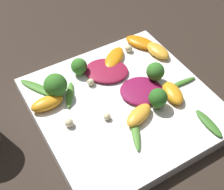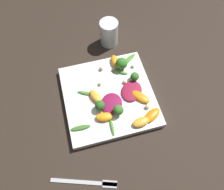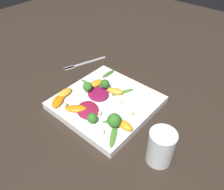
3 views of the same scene
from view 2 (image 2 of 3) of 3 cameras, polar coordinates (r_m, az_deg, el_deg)
name	(u,v)px [view 2 (image 2 of 3)]	position (r m, az deg, el deg)	size (l,w,h in m)	color
ground_plane	(109,98)	(0.78, -0.83, -0.81)	(2.40, 2.40, 0.00)	#2D231C
plate	(109,96)	(0.77, -0.84, -0.37)	(0.31, 0.31, 0.03)	white
drinking_glass	(109,33)	(0.89, -0.79, 15.89)	(0.07, 0.07, 0.10)	white
fork	(91,183)	(0.70, -5.44, -21.86)	(0.19, 0.08, 0.01)	#B2B2B7
radicchio_leaf_0	(112,103)	(0.74, 0.04, -2.17)	(0.10, 0.10, 0.01)	maroon
radicchio_leaf_1	(132,91)	(0.76, 5.12, 1.05)	(0.11, 0.11, 0.01)	maroon
orange_segment_0	(96,97)	(0.75, -4.31, -0.58)	(0.05, 0.06, 0.02)	#FCAD33
orange_segment_1	(115,61)	(0.82, 0.80, 8.75)	(0.03, 0.06, 0.02)	orange
orange_segment_2	(141,122)	(0.71, 7.62, -7.01)	(0.06, 0.04, 0.02)	#FCAD33
orange_segment_3	(152,115)	(0.73, 10.36, -5.24)	(0.08, 0.06, 0.01)	orange
orange_segment_4	(104,117)	(0.71, -2.04, -5.75)	(0.06, 0.04, 0.02)	orange
orange_segment_5	(140,97)	(0.75, 7.40, -0.44)	(0.07, 0.08, 0.01)	orange
broccoli_floret_0	(135,77)	(0.78, 5.94, 4.79)	(0.03, 0.03, 0.03)	#7A9E51
broccoli_floret_1	(118,110)	(0.71, 1.66, -3.99)	(0.03, 0.03, 0.04)	#84AD5B
broccoli_floret_2	(122,63)	(0.80, 2.51, 8.23)	(0.04, 0.04, 0.05)	#7A9E51
broccoli_floret_3	(100,106)	(0.72, -3.17, -2.78)	(0.03, 0.03, 0.04)	#84AD5B
arugula_sprig_0	(112,127)	(0.71, -0.02, -8.25)	(0.01, 0.06, 0.01)	#47842D
arugula_sprig_1	(119,72)	(0.80, 1.91, 6.04)	(0.06, 0.04, 0.01)	#518E33
arugula_sprig_2	(81,128)	(0.71, -8.21, -8.47)	(0.07, 0.02, 0.01)	#3D7528
arugula_sprig_3	(127,61)	(0.83, 3.95, 8.90)	(0.09, 0.06, 0.01)	#47842D
arugula_sprig_4	(89,94)	(0.76, -6.00, 0.34)	(0.08, 0.05, 0.01)	#518E33
macadamia_nut_0	(147,107)	(0.74, 9.19, -3.05)	(0.02, 0.02, 0.02)	beige
macadamia_nut_1	(133,66)	(0.82, 5.51, 7.57)	(0.01, 0.01, 0.01)	beige
macadamia_nut_2	(124,82)	(0.78, 3.26, 3.50)	(0.01, 0.01, 0.01)	beige
macadamia_nut_3	(100,84)	(0.77, -3.18, 2.95)	(0.01, 0.01, 0.01)	beige
macadamia_nut_4	(100,69)	(0.81, -3.03, 6.90)	(0.01, 0.01, 0.01)	beige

